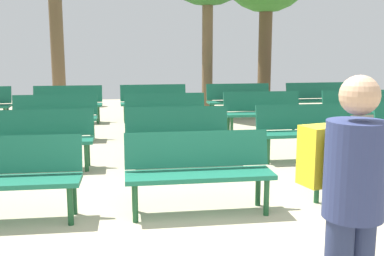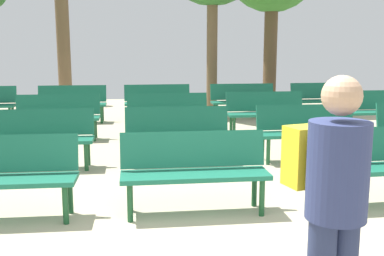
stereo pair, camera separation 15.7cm
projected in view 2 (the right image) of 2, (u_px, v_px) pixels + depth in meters
The scene contains 15 objects.
bench_r0_c2 at pixel (194, 167), 5.07m from camera, with size 1.63×0.57×0.87m.
bench_r0_c3 at pixel (376, 161), 5.34m from camera, with size 1.64×0.63×0.87m.
bench_r1_c1 at pixel (39, 135), 6.88m from camera, with size 1.63×0.58×0.87m.
bench_r1_c2 at pixel (177, 131), 7.17m from camera, with size 1.62×0.54×0.87m.
bench_r1_c3 at pixel (307, 129), 7.41m from camera, with size 1.63×0.58×0.87m.
bench_r2_c1 at pixel (58, 114), 9.00m from camera, with size 1.62×0.57×0.87m.
bench_r2_c2 at pixel (168, 112), 9.24m from camera, with size 1.62×0.56×0.87m.
bench_r2_c3 at pixel (266, 110), 9.54m from camera, with size 1.62×0.55×0.87m.
bench_r2_c4 at pixel (364, 109), 9.78m from camera, with size 1.63×0.58×0.87m.
bench_r3_c1 at pixel (72, 101), 11.07m from camera, with size 1.62×0.56×0.87m.
bench_r3_c2 at pixel (158, 100), 11.33m from camera, with size 1.63×0.61×0.87m.
bench_r3_c3 at pixel (243, 99), 11.56m from camera, with size 1.63×0.58×0.87m.
bench_r3_c4 at pixel (322, 98), 11.85m from camera, with size 1.63×0.61×0.87m.
tree_1 at pixel (64, 48), 14.74m from camera, with size 0.42×0.42×3.46m.
visitor_with_backpack at pixel (332, 201), 2.63m from camera, with size 0.46×0.59×1.65m.
Camera 2 is at (-0.46, -3.35, 1.80)m, focal length 43.57 mm.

